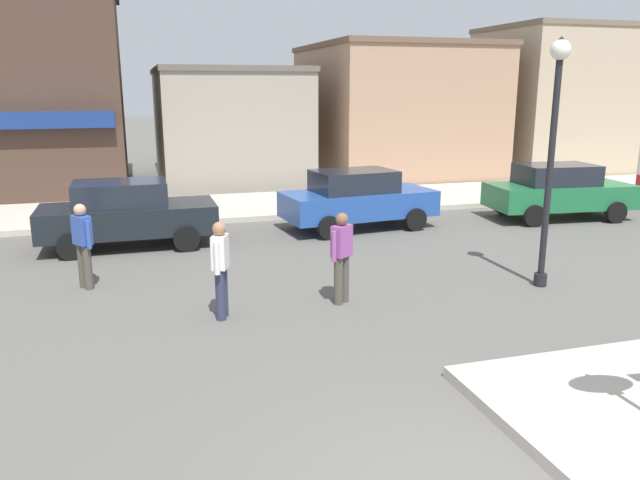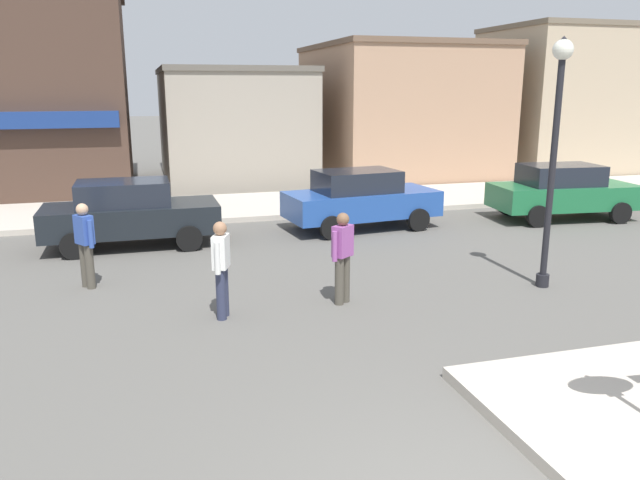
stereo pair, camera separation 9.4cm
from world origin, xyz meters
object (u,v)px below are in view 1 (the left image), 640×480
object	(u,v)px
pedestrian_crossing_near	(342,255)
pedestrian_kerb_side	(221,267)
parked_car_second	(357,198)
parked_car_third	(558,191)
pedestrian_crossing_far	(83,243)
lamp_post	(554,128)
parked_car_nearest	(127,213)

from	to	relation	value
pedestrian_crossing_near	pedestrian_kerb_side	xyz separation A→B (m)	(-2.10, -0.14, 0.00)
parked_car_second	pedestrian_kerb_side	xyz separation A→B (m)	(-4.38, -5.62, 0.06)
parked_car_second	pedestrian_kerb_side	distance (m)	7.12
parked_car_third	pedestrian_crossing_far	size ratio (longest dim) A/B	2.57
lamp_post	pedestrian_kerb_side	world-z (taller)	lamp_post
parked_car_second	pedestrian_kerb_side	bearing A→B (deg)	-127.91
parked_car_second	pedestrian_crossing_near	bearing A→B (deg)	-112.57
pedestrian_crossing_near	pedestrian_crossing_far	distance (m)	4.83
lamp_post	pedestrian_crossing_near	distance (m)	4.46
lamp_post	pedestrian_kerb_side	distance (m)	6.39
pedestrian_crossing_near	pedestrian_kerb_side	distance (m)	2.10
parked_car_second	pedestrian_crossing_near	size ratio (longest dim) A/B	2.59
parked_car_nearest	parked_car_third	xyz separation A→B (m)	(11.76, -0.15, 0.00)
parked_car_nearest	parked_car_third	world-z (taller)	same
lamp_post	pedestrian_crossing_far	xyz separation A→B (m)	(-8.27, 2.31, -2.09)
parked_car_second	pedestrian_crossing_far	size ratio (longest dim) A/B	2.59
lamp_post	parked_car_third	world-z (taller)	lamp_post
lamp_post	parked_car_third	bearing A→B (deg)	50.72
pedestrian_crossing_near	lamp_post	bearing A→B (deg)	-2.33
parked_car_second	parked_car_third	size ratio (longest dim) A/B	1.01
parked_car_nearest	pedestrian_kerb_side	distance (m)	5.52
parked_car_nearest	parked_car_third	distance (m)	11.76
pedestrian_crossing_far	pedestrian_kerb_side	distance (m)	3.19
parked_car_nearest	pedestrian_crossing_near	distance (m)	6.30
parked_car_nearest	pedestrian_crossing_near	xyz separation A→B (m)	(3.57, -5.19, 0.06)
lamp_post	parked_car_second	size ratio (longest dim) A/B	1.09
parked_car_nearest	parked_car_third	size ratio (longest dim) A/B	0.97
pedestrian_crossing_far	parked_car_nearest	bearing A→B (deg)	75.95
parked_car_nearest	lamp_post	bearing A→B (deg)	-35.46
lamp_post	pedestrian_crossing_far	world-z (taller)	lamp_post
pedestrian_crossing_far	lamp_post	bearing A→B (deg)	-15.58
pedestrian_crossing_near	pedestrian_crossing_far	xyz separation A→B (m)	(-4.33, 2.15, 0.00)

